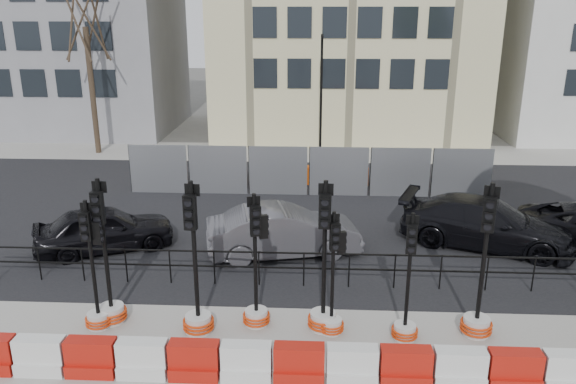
# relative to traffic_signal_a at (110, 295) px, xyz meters

# --- Properties ---
(ground) EXTENTS (120.00, 120.00, 0.00)m
(ground) POSITION_rel_traffic_signal_a_xyz_m (4.51, 0.83, -0.74)
(ground) COLOR #51514C
(ground) RESTS_ON ground
(road) EXTENTS (40.00, 14.00, 0.03)m
(road) POSITION_rel_traffic_signal_a_xyz_m (4.51, 7.83, -0.72)
(road) COLOR black
(road) RESTS_ON ground
(sidewalk_far) EXTENTS (40.00, 4.00, 0.02)m
(sidewalk_far) POSITION_rel_traffic_signal_a_xyz_m (4.51, 16.83, -0.73)
(sidewalk_far) COLOR gray
(sidewalk_far) RESTS_ON ground
(building_grey) EXTENTS (11.00, 9.06, 14.00)m
(building_grey) POSITION_rel_traffic_signal_a_xyz_m (-9.49, 22.81, 6.26)
(building_grey) COLOR gray
(building_grey) RESTS_ON ground
(kerb_railing) EXTENTS (18.00, 0.04, 1.00)m
(kerb_railing) POSITION_rel_traffic_signal_a_xyz_m (4.51, 2.03, -0.05)
(kerb_railing) COLOR black
(kerb_railing) RESTS_ON ground
(heras_fencing) EXTENTS (14.33, 1.72, 2.00)m
(heras_fencing) POSITION_rel_traffic_signal_a_xyz_m (4.50, 10.63, -0.06)
(heras_fencing) COLOR gray
(heras_fencing) RESTS_ON ground
(lamp_post_far) EXTENTS (0.12, 0.56, 6.00)m
(lamp_post_far) POSITION_rel_traffic_signal_a_xyz_m (5.01, 15.81, 2.48)
(lamp_post_far) COLOR black
(lamp_post_far) RESTS_ON ground
(tree_bare_far) EXTENTS (2.00, 2.00, 9.00)m
(tree_bare_far) POSITION_rel_traffic_signal_a_xyz_m (-6.49, 16.33, 5.92)
(tree_bare_far) COLOR #473828
(tree_bare_far) RESTS_ON ground
(barrier_row) EXTENTS (13.60, 0.50, 0.80)m
(barrier_row) POSITION_rel_traffic_signal_a_xyz_m (4.51, -1.97, -0.37)
(barrier_row) COLOR #AE100D
(barrier_row) RESTS_ON ground
(traffic_signal_a) EXTENTS (0.70, 0.70, 3.58)m
(traffic_signal_a) POSITION_rel_traffic_signal_a_xyz_m (0.00, 0.00, 0.00)
(traffic_signal_a) COLOR silver
(traffic_signal_a) RESTS_ON ground
(traffic_signal_b) EXTENTS (0.62, 0.62, 3.15)m
(traffic_signal_b) POSITION_rel_traffic_signal_a_xyz_m (-0.21, -0.24, 0.01)
(traffic_signal_b) COLOR silver
(traffic_signal_b) RESTS_ON ground
(traffic_signal_c) EXTENTS (0.72, 0.72, 3.65)m
(traffic_signal_c) POSITION_rel_traffic_signal_a_xyz_m (2.14, -0.33, 0.02)
(traffic_signal_c) COLOR silver
(traffic_signal_c) RESTS_ON ground
(traffic_signal_d) EXTENTS (0.64, 0.64, 3.26)m
(traffic_signal_d) POSITION_rel_traffic_signal_a_xyz_m (3.45, 0.05, 0.04)
(traffic_signal_d) COLOR silver
(traffic_signal_d) RESTS_ON ground
(traffic_signal_e) EXTENTS (0.71, 0.71, 3.62)m
(traffic_signal_e) POSITION_rel_traffic_signal_a_xyz_m (5.00, -0.06, 0.01)
(traffic_signal_e) COLOR silver
(traffic_signal_e) RESTS_ON ground
(traffic_signal_f) EXTENTS (0.58, 0.58, 2.97)m
(traffic_signal_f) POSITION_rel_traffic_signal_a_xyz_m (5.20, -0.20, -0.03)
(traffic_signal_f) COLOR silver
(traffic_signal_f) RESTS_ON ground
(traffic_signal_g) EXTENTS (0.60, 0.60, 3.03)m
(traffic_signal_g) POSITION_rel_traffic_signal_a_xyz_m (6.83, -0.38, -0.11)
(traffic_signal_g) COLOR silver
(traffic_signal_g) RESTS_ON ground
(traffic_signal_h) EXTENTS (0.72, 0.72, 3.64)m
(traffic_signal_h) POSITION_rel_traffic_signal_a_xyz_m (8.48, -0.13, 0.01)
(traffic_signal_h) COLOR silver
(traffic_signal_h) RESTS_ON ground
(car_a) EXTENTS (4.74, 5.35, 1.40)m
(car_a) POSITION_rel_traffic_signal_a_xyz_m (-1.66, 4.18, -0.04)
(car_a) COLOR black
(car_a) RESTS_ON ground
(car_b) EXTENTS (3.58, 5.29, 1.51)m
(car_b) POSITION_rel_traffic_signal_a_xyz_m (3.85, 4.09, 0.02)
(car_b) COLOR #48474C
(car_b) RESTS_ON ground
(car_c) EXTENTS (5.61, 6.65, 1.52)m
(car_c) POSITION_rel_traffic_signal_a_xyz_m (10.12, 5.07, 0.02)
(car_c) COLOR black
(car_c) RESTS_ON ground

